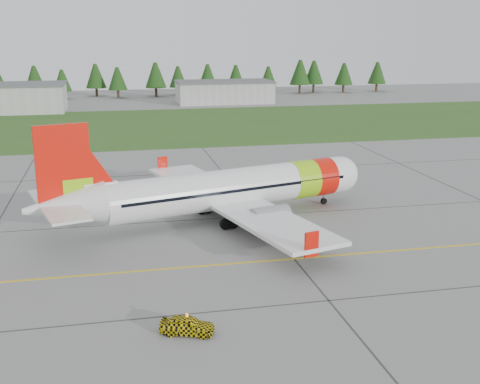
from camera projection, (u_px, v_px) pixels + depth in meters
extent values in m
plane|color=gray|center=(182.00, 315.00, 38.80)|extent=(320.00, 320.00, 0.00)
cylinder|color=white|center=(233.00, 188.00, 58.19)|extent=(25.52, 10.48, 3.81)
sphere|color=white|center=(340.00, 174.00, 63.89)|extent=(3.81, 3.81, 3.81)
cone|color=white|center=(64.00, 207.00, 50.86)|extent=(7.62, 5.51, 3.81)
cube|color=black|center=(342.00, 171.00, 63.94)|extent=(2.19, 2.87, 0.55)
cylinder|color=#93D510|center=(301.00, 179.00, 61.70)|extent=(3.49, 4.43, 3.89)
cylinder|color=red|center=(320.00, 177.00, 62.75)|extent=(3.12, 4.33, 3.89)
cube|color=white|center=(229.00, 200.00, 58.25)|extent=(13.56, 31.59, 0.35)
cube|color=red|center=(163.00, 165.00, 70.98)|extent=(1.18, 0.48, 1.96)
cube|color=red|center=(312.00, 244.00, 44.36)|extent=(1.18, 0.48, 1.96)
cylinder|color=gray|center=(219.00, 191.00, 63.65)|extent=(3.94, 2.92, 2.05)
cylinder|color=gray|center=(270.00, 217.00, 54.44)|extent=(3.94, 2.92, 2.05)
cube|color=red|center=(63.00, 169.00, 50.11)|extent=(4.43, 1.54, 7.43)
cube|color=#93D510|center=(78.00, 192.00, 51.14)|extent=(2.56, 1.08, 2.35)
cube|color=white|center=(58.00, 204.00, 50.58)|extent=(6.03, 11.67, 0.22)
cylinder|color=slate|center=(324.00, 198.00, 63.62)|extent=(0.18, 0.18, 1.37)
cylinder|color=black|center=(324.00, 201.00, 63.71)|extent=(0.71, 0.44, 0.66)
cylinder|color=slate|center=(208.00, 204.00, 60.42)|extent=(0.22, 0.22, 1.86)
cylinder|color=black|center=(205.00, 209.00, 60.35)|extent=(1.10, 0.70, 1.02)
cylinder|color=slate|center=(233.00, 219.00, 55.73)|extent=(0.22, 0.22, 1.86)
cylinder|color=black|center=(229.00, 223.00, 55.66)|extent=(1.10, 0.70, 1.02)
imported|color=yellow|center=(187.00, 309.00, 35.95)|extent=(1.52, 1.64, 3.32)
cube|color=#30561E|center=(132.00, 126.00, 116.26)|extent=(320.00, 50.00, 0.03)
cube|color=gold|center=(170.00, 269.00, 46.35)|extent=(120.00, 0.25, 0.02)
cube|color=#A8A8A3|center=(224.00, 92.00, 154.67)|extent=(24.00, 12.00, 5.20)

